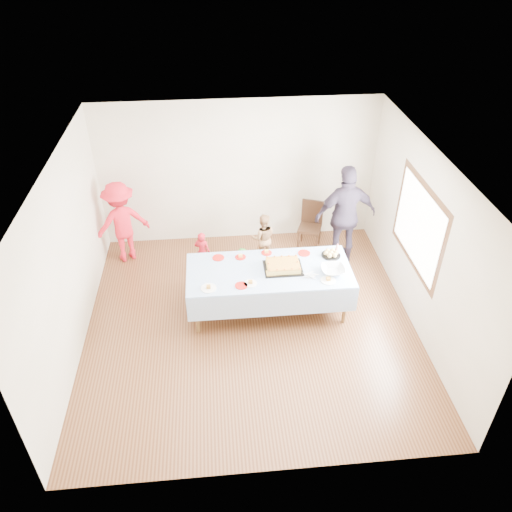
{
  "coord_description": "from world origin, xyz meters",
  "views": [
    {
      "loc": [
        -0.46,
        -5.72,
        5.32
      ],
      "look_at": [
        0.11,
        0.3,
        1.05
      ],
      "focal_mm": 35.0,
      "sensor_mm": 36.0,
      "label": 1
    }
  ],
  "objects": [
    {
      "name": "ground",
      "position": [
        0.0,
        0.0,
        0.0
      ],
      "size": [
        5.0,
        5.0,
        0.0
      ],
      "primitive_type": "plane",
      "color": "#4C2A15",
      "rests_on": "ground"
    },
    {
      "name": "plate_red_far_c",
      "position": [
        0.32,
        0.74,
        0.79
      ],
      "size": [
        0.17,
        0.17,
        0.01
      ],
      "primitive_type": "cylinder",
      "color": "red",
      "rests_on": "party_table"
    },
    {
      "name": "plate_red_far_d",
      "position": [
        0.92,
        0.68,
        0.79
      ],
      "size": [
        0.19,
        0.19,
        0.01
      ],
      "primitive_type": "cylinder",
      "color": "red",
      "rests_on": "party_table"
    },
    {
      "name": "plate_red_far_a",
      "position": [
        -0.45,
        0.68,
        0.79
      ],
      "size": [
        0.19,
        0.19,
        0.01
      ],
      "primitive_type": "cylinder",
      "color": "red",
      "rests_on": "party_table"
    },
    {
      "name": "adult_right",
      "position": [
        1.78,
        1.54,
        0.92
      ],
      "size": [
        1.12,
        0.57,
        1.85
      ],
      "primitive_type": "imported",
      "rotation": [
        0.0,
        0.0,
        3.25
      ],
      "color": "#2F2635",
      "rests_on": "ground"
    },
    {
      "name": "party_table",
      "position": [
        0.32,
        0.3,
        0.72
      ],
      "size": [
        2.5,
        1.1,
        0.78
      ],
      "color": "#533A1C",
      "rests_on": "ground"
    },
    {
      "name": "room_walls",
      "position": [
        0.05,
        0.0,
        1.77
      ],
      "size": [
        5.04,
        5.04,
        2.72
      ],
      "color": "#BDB69B",
      "rests_on": "ground"
    },
    {
      "name": "plate_white_mid",
      "position": [
        0.0,
        -0.01,
        0.79
      ],
      "size": [
        0.2,
        0.2,
        0.01
      ],
      "primitive_type": "cylinder",
      "color": "white",
      "rests_on": "party_table"
    },
    {
      "name": "adult_left",
      "position": [
        -2.1,
        1.96,
        0.76
      ],
      "size": [
        1.12,
        0.9,
        1.51
      ],
      "primitive_type": "imported",
      "rotation": [
        0.0,
        0.0,
        3.55
      ],
      "color": "red",
      "rests_on": "ground"
    },
    {
      "name": "plate_red_far_b",
      "position": [
        -0.1,
        0.66,
        0.79
      ],
      "size": [
        0.17,
        0.17,
        0.01
      ],
      "primitive_type": "cylinder",
      "color": "red",
      "rests_on": "party_table"
    },
    {
      "name": "plate_white_right",
      "position": [
        1.15,
        -0.05,
        0.79
      ],
      "size": [
        0.23,
        0.23,
        0.01
      ],
      "primitive_type": "cylinder",
      "color": "white",
      "rests_on": "party_table"
    },
    {
      "name": "toddler_mid",
      "position": [
        -0.05,
        0.9,
        0.38
      ],
      "size": [
        0.43,
        0.36,
        0.76
      ],
      "primitive_type": "imported",
      "rotation": [
        0.0,
        0.0,
        3.54
      ],
      "color": "#2D7025",
      "rests_on": "ground"
    },
    {
      "name": "toddler_left",
      "position": [
        -0.71,
        1.45,
        0.39
      ],
      "size": [
        0.33,
        0.27,
        0.78
      ],
      "primitive_type": "imported",
      "rotation": [
        0.0,
        0.0,
        2.78
      ],
      "color": "red",
      "rests_on": "ground"
    },
    {
      "name": "plate_white_left",
      "position": [
        -0.61,
        -0.07,
        0.79
      ],
      "size": [
        0.23,
        0.23,
        0.01
      ],
      "primitive_type": "cylinder",
      "color": "white",
      "rests_on": "party_table"
    },
    {
      "name": "dining_chair",
      "position": [
        1.3,
        2.04,
        0.51
      ],
      "size": [
        0.51,
        0.51,
        0.92
      ],
      "rotation": [
        0.0,
        0.0,
        -0.37
      ],
      "color": "black",
      "rests_on": "ground"
    },
    {
      "name": "punch_bowl",
      "position": [
        1.26,
        0.14,
        0.82
      ],
      "size": [
        0.36,
        0.36,
        0.09
      ],
      "primitive_type": "imported",
      "color": "silver",
      "rests_on": "party_table"
    },
    {
      "name": "toddler_right",
      "position": [
        0.37,
        1.66,
        0.47
      ],
      "size": [
        0.47,
        0.38,
        0.94
      ],
      "primitive_type": "imported",
      "rotation": [
        0.0,
        0.0,
        3.08
      ],
      "color": "#A97A4F",
      "rests_on": "ground"
    },
    {
      "name": "plate_red_near",
      "position": [
        -0.14,
        -0.05,
        0.79
      ],
      "size": [
        0.19,
        0.19,
        0.01
      ],
      "primitive_type": "cylinder",
      "color": "red",
      "rests_on": "party_table"
    },
    {
      "name": "fork_pile",
      "position": [
        0.91,
        0.07,
        0.81
      ],
      "size": [
        0.24,
        0.18,
        0.07
      ],
      "primitive_type": null,
      "color": "white",
      "rests_on": "party_table"
    },
    {
      "name": "rolls_tray",
      "position": [
        1.33,
        0.57,
        0.82
      ],
      "size": [
        0.3,
        0.3,
        0.09
      ],
      "color": "black",
      "rests_on": "party_table"
    },
    {
      "name": "party_hat",
      "position": [
        1.45,
        0.69,
        0.86
      ],
      "size": [
        0.1,
        0.1,
        0.16
      ],
      "primitive_type": "cone",
      "color": "silver",
      "rests_on": "party_table"
    },
    {
      "name": "birthday_cake",
      "position": [
        0.53,
        0.31,
        0.83
      ],
      "size": [
        0.58,
        0.45,
        0.1
      ],
      "color": "black",
      "rests_on": "party_table"
    }
  ]
}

